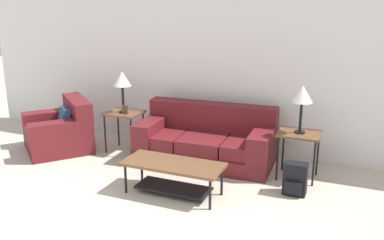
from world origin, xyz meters
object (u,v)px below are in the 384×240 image
coffee_table (173,171)px  armchair (61,132)px  couch (206,142)px  side_table_left (124,117)px  table_lamp_left (122,80)px  backpack (295,179)px  side_table_right (299,138)px  table_lamp_right (302,95)px

coffee_table → armchair: bearing=161.9°
couch → side_table_left: couch is taller
side_table_left → table_lamp_left: size_ratio=1.01×
armchair → table_lamp_left: table_lamp_left is taller
backpack → coffee_table: bearing=-157.3°
coffee_table → side_table_right: 1.73m
couch → side_table_left: size_ratio=3.15×
table_lamp_right → backpack: bearing=-83.4°
couch → backpack: bearing=-23.6°
backpack → table_lamp_right: bearing=96.6°
table_lamp_left → table_lamp_right: size_ratio=1.00×
couch → armchair: (-2.30, -0.42, -0.01)m
side_table_left → side_table_right: (2.67, 0.00, 0.00)m
table_lamp_right → backpack: table_lamp_right is taller
couch → backpack: 1.53m
couch → backpack: size_ratio=4.89×
side_table_right → backpack: (0.06, -0.52, -0.36)m
armchair → coffee_table: armchair is taller
couch → table_lamp_right: bearing=-3.9°
coffee_table → side_table_left: 1.76m
side_table_left → table_lamp_right: 2.73m
armchair → side_table_right: 3.67m
armchair → backpack: 3.71m
table_lamp_left → backpack: table_lamp_left is taller
coffee_table → backpack: 1.49m
backpack → couch: bearing=156.4°
coffee_table → table_lamp_left: 1.93m
table_lamp_left → couch: bearing=4.0°
couch → table_lamp_left: 1.58m
armchair → table_lamp_right: (3.64, 0.33, 0.85)m
armchair → couch: bearing=10.4°
table_lamp_left → backpack: size_ratio=1.55×
couch → side_table_left: 1.36m
table_lamp_left → backpack: 2.94m
couch → side_table_left: bearing=-176.0°
coffee_table → table_lamp_right: bearing=39.8°
table_lamp_left → table_lamp_right: (2.67, 0.00, 0.00)m
side_table_left → table_lamp_right: (2.67, -0.00, 0.57)m
table_lamp_left → coffee_table: bearing=-38.8°
side_table_left → backpack: (2.73, -0.52, -0.36)m
couch → table_lamp_left: table_lamp_left is taller
side_table_left → side_table_right: same height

